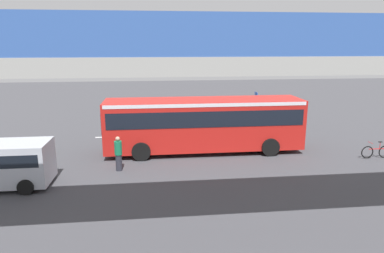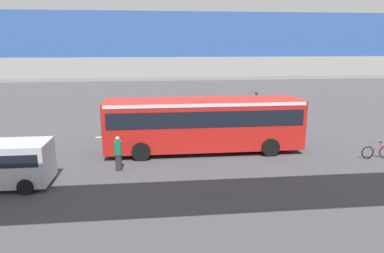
% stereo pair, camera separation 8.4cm
% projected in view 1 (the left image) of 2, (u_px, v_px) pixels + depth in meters
% --- Properties ---
extents(ground, '(80.00, 80.00, 0.00)m').
position_uv_depth(ground, '(202.00, 148.00, 21.51)').
color(ground, '#424247').
extents(city_bus, '(11.54, 2.85, 3.15)m').
position_uv_depth(city_bus, '(204.00, 121.00, 20.38)').
color(city_bus, red).
rests_on(city_bus, ground).
extents(bicycle_red, '(1.77, 0.44, 0.96)m').
position_uv_depth(bicycle_red, '(376.00, 152.00, 19.51)').
color(bicycle_red, black).
rests_on(bicycle_red, ground).
extents(pedestrian, '(0.38, 0.38, 1.79)m').
position_uv_depth(pedestrian, '(118.00, 154.00, 17.48)').
color(pedestrian, '#2D2D38').
rests_on(pedestrian, ground).
extents(traffic_sign, '(0.08, 0.60, 2.80)m').
position_uv_depth(traffic_sign, '(256.00, 104.00, 25.89)').
color(traffic_sign, slate).
rests_on(traffic_sign, ground).
extents(lane_dash_leftmost, '(2.00, 0.20, 0.01)m').
position_uv_depth(lane_dash_leftmost, '(277.00, 132.00, 25.29)').
color(lane_dash_leftmost, silver).
rests_on(lane_dash_leftmost, ground).
extents(lane_dash_left, '(2.00, 0.20, 0.01)m').
position_uv_depth(lane_dash_left, '(223.00, 134.00, 24.85)').
color(lane_dash_left, silver).
rests_on(lane_dash_left, ground).
extents(lane_dash_centre, '(2.00, 0.20, 0.01)m').
position_uv_depth(lane_dash_centre, '(168.00, 135.00, 24.42)').
color(lane_dash_centre, silver).
rests_on(lane_dash_centre, ground).
extents(lane_dash_right, '(2.00, 0.20, 0.01)m').
position_uv_depth(lane_dash_right, '(110.00, 137.00, 23.98)').
color(lane_dash_right, silver).
rests_on(lane_dash_right, ground).
extents(pedestrian_overpass, '(31.97, 2.60, 7.09)m').
position_uv_depth(pedestrian_overpass, '(252.00, 77.00, 10.30)').
color(pedestrian_overpass, '#9E9E99').
rests_on(pedestrian_overpass, ground).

